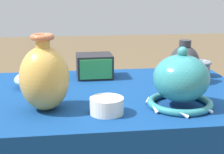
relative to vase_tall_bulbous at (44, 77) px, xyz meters
name	(u,v)px	position (x,y,z in m)	size (l,w,h in m)	color
display_table	(105,119)	(0.20, 0.13, -0.20)	(1.04, 0.69, 0.76)	brown
vase_tall_bulbous	(44,77)	(0.00, 0.00, 0.00)	(0.15, 0.15, 0.23)	gold
vase_dome_bell	(181,82)	(0.42, -0.03, -0.02)	(0.21, 0.22, 0.19)	teal
mosaic_tile_box	(94,66)	(0.18, 0.37, -0.05)	(0.15, 0.13, 0.10)	#232328
jar_round_charcoal	(184,64)	(0.52, 0.24, -0.03)	(0.12, 0.12, 0.17)	#2D2D33
cup_wide_slate	(200,68)	(0.63, 0.33, -0.07)	(0.09, 0.09, 0.06)	slate
bowl_shallow_celadon	(32,79)	(-0.06, 0.26, -0.07)	(0.13, 0.13, 0.06)	#A8CCB7
pot_squat_ivory	(107,106)	(0.18, -0.06, -0.08)	(0.10, 0.10, 0.05)	white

